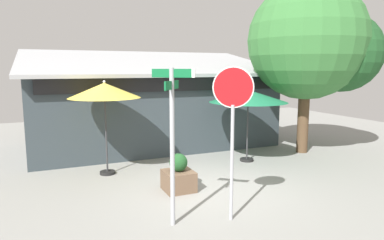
{
  "coord_description": "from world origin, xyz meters",
  "views": [
    {
      "loc": [
        -3.75,
        -7.6,
        3.04
      ],
      "look_at": [
        0.06,
        1.2,
        1.6
      ],
      "focal_mm": 32.1,
      "sensor_mm": 36.0,
      "label": 1
    }
  ],
  "objects": [
    {
      "name": "ground_plane",
      "position": [
        0.0,
        0.0,
        -0.05
      ],
      "size": [
        28.0,
        28.0,
        0.1
      ],
      "primitive_type": "cube",
      "color": "gray"
    },
    {
      "name": "patio_umbrella_mustard_left",
      "position": [
        -2.17,
        2.24,
        2.41
      ],
      "size": [
        2.03,
        2.03,
        2.71
      ],
      "color": "black",
      "rests_on": "ground"
    },
    {
      "name": "shade_tree",
      "position": [
        5.11,
        1.97,
        3.9
      ],
      "size": [
        4.59,
        4.13,
        6.08
      ],
      "color": "brown",
      "rests_on": "ground"
    },
    {
      "name": "street_sign_post",
      "position": [
        -1.56,
        -1.6,
        1.84
      ],
      "size": [
        0.67,
        0.62,
        3.06
      ],
      "color": "#A8AAB2",
      "rests_on": "ground"
    },
    {
      "name": "stop_sign",
      "position": [
        -0.4,
        -1.86,
        2.16
      ],
      "size": [
        0.68,
        0.44,
        3.09
      ],
      "color": "#A8AAB2",
      "rests_on": "ground"
    },
    {
      "name": "patio_umbrella_forest_green_center",
      "position": [
        2.32,
        1.84,
        2.15
      ],
      "size": [
        2.54,
        2.54,
        2.43
      ],
      "color": "black",
      "rests_on": "ground"
    },
    {
      "name": "sidewalk_planter",
      "position": [
        -0.76,
        0.14,
        0.37
      ],
      "size": [
        0.73,
        0.73,
        0.95
      ],
      "color": "brown",
      "rests_on": "ground"
    },
    {
      "name": "cafe_building",
      "position": [
        0.21,
        5.6,
        1.52
      ],
      "size": [
        9.56,
        5.23,
        3.81
      ],
      "color": "#333D42",
      "rests_on": "ground"
    }
  ]
}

